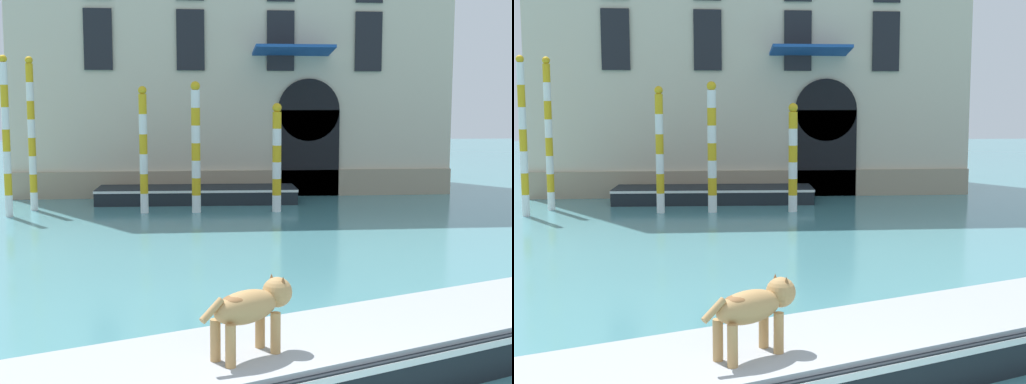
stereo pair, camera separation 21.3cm
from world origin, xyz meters
The scene contains 8 objects.
boat_foreground centered at (-0.24, 3.08, 0.30)m, with size 8.95×5.24×0.57m.
dog_on_deck centered at (-1.10, 2.47, 1.10)m, with size 1.05×0.82×0.82m.
boat_moored_near_palazzo centered at (-1.39, 18.61, 0.27)m, with size 6.59×1.98×0.52m.
mooring_pole_0 centered at (-1.45, 16.42, 1.98)m, with size 0.28×0.28×3.91m.
mooring_pole_1 centered at (-3.00, 16.44, 1.90)m, with size 0.25×0.25×3.77m.
mooring_pole_2 centered at (-6.40, 17.35, 2.35)m, with size 0.23×0.23×4.66m.
mooring_pole_3 centered at (0.97, 16.34, 1.66)m, with size 0.28×0.28×3.27m.
mooring_pole_4 centered at (-6.86, 16.12, 2.33)m, with size 0.22×0.22×4.62m.
Camera 2 is at (-1.59, -4.88, 3.24)m, focal length 50.00 mm.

